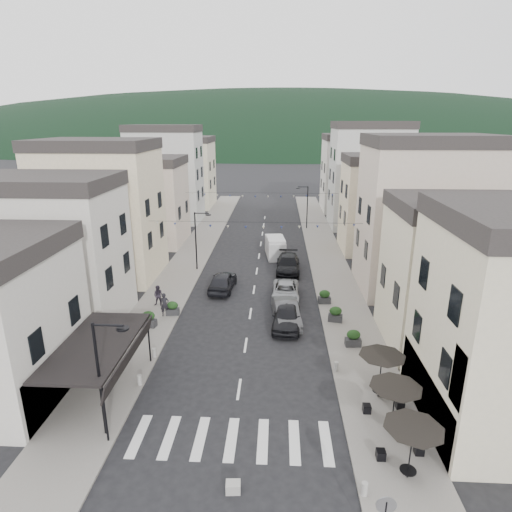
{
  "coord_description": "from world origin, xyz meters",
  "views": [
    {
      "loc": [
        2.05,
        -14.74,
        14.55
      ],
      "look_at": [
        0.23,
        20.02,
        3.5
      ],
      "focal_mm": 30.0,
      "sensor_mm": 36.0,
      "label": 1
    }
  ],
  "objects_px": {
    "parked_car_e": "(223,281)",
    "pedestrian_a": "(165,305)",
    "parked_car_c": "(286,291)",
    "delivery_van": "(275,247)",
    "pedestrian_b": "(159,296)",
    "parked_car_a": "(287,316)",
    "parked_car_d": "(288,264)",
    "parked_car_b": "(286,313)"
  },
  "relations": [
    {
      "from": "delivery_van",
      "to": "pedestrian_b",
      "type": "xyz_separation_m",
      "value": [
        -9.34,
        -14.21,
        -0.13
      ]
    },
    {
      "from": "parked_car_c",
      "to": "pedestrian_b",
      "type": "bearing_deg",
      "value": -166.39
    },
    {
      "from": "parked_car_e",
      "to": "delivery_van",
      "type": "bearing_deg",
      "value": -109.89
    },
    {
      "from": "parked_car_b",
      "to": "pedestrian_b",
      "type": "height_order",
      "value": "pedestrian_b"
    },
    {
      "from": "delivery_van",
      "to": "parked_car_c",
      "type": "bearing_deg",
      "value": -92.23
    },
    {
      "from": "parked_car_b",
      "to": "pedestrian_a",
      "type": "xyz_separation_m",
      "value": [
        -9.34,
        0.44,
        0.23
      ]
    },
    {
      "from": "parked_car_b",
      "to": "pedestrian_a",
      "type": "bearing_deg",
      "value": 169.91
    },
    {
      "from": "parked_car_b",
      "to": "parked_car_c",
      "type": "height_order",
      "value": "parked_car_b"
    },
    {
      "from": "pedestrian_a",
      "to": "parked_car_c",
      "type": "bearing_deg",
      "value": 8.88
    },
    {
      "from": "parked_car_d",
      "to": "delivery_van",
      "type": "bearing_deg",
      "value": 106.04
    },
    {
      "from": "parked_car_a",
      "to": "parked_car_d",
      "type": "bearing_deg",
      "value": 91.49
    },
    {
      "from": "parked_car_b",
      "to": "pedestrian_a",
      "type": "relative_size",
      "value": 2.67
    },
    {
      "from": "parked_car_e",
      "to": "pedestrian_b",
      "type": "relative_size",
      "value": 2.88
    },
    {
      "from": "parked_car_a",
      "to": "parked_car_e",
      "type": "relative_size",
      "value": 1.01
    },
    {
      "from": "parked_car_a",
      "to": "pedestrian_a",
      "type": "xyz_separation_m",
      "value": [
        -9.34,
        1.06,
        0.19
      ]
    },
    {
      "from": "parked_car_b",
      "to": "parked_car_c",
      "type": "xyz_separation_m",
      "value": [
        0.0,
        4.52,
        -0.12
      ]
    },
    {
      "from": "parked_car_c",
      "to": "pedestrian_a",
      "type": "distance_m",
      "value": 10.2
    },
    {
      "from": "delivery_van",
      "to": "pedestrian_b",
      "type": "relative_size",
      "value": 2.86
    },
    {
      "from": "parked_car_e",
      "to": "parked_car_b",
      "type": "bearing_deg",
      "value": 136.18
    },
    {
      "from": "pedestrian_a",
      "to": "parked_car_e",
      "type": "bearing_deg",
      "value": 42.4
    },
    {
      "from": "parked_car_b",
      "to": "parked_car_d",
      "type": "xyz_separation_m",
      "value": [
        0.34,
        11.29,
        0.01
      ]
    },
    {
      "from": "parked_car_a",
      "to": "parked_car_d",
      "type": "distance_m",
      "value": 11.91
    },
    {
      "from": "parked_car_b",
      "to": "pedestrian_a",
      "type": "distance_m",
      "value": 9.36
    },
    {
      "from": "parked_car_e",
      "to": "pedestrian_b",
      "type": "xyz_separation_m",
      "value": [
        -4.73,
        -3.89,
        0.14
      ]
    },
    {
      "from": "parked_car_c",
      "to": "delivery_van",
      "type": "distance_m",
      "value": 12.06
    },
    {
      "from": "parked_car_e",
      "to": "pedestrian_a",
      "type": "height_order",
      "value": "pedestrian_a"
    },
    {
      "from": "parked_car_e",
      "to": "parked_car_d",
      "type": "bearing_deg",
      "value": -135.36
    },
    {
      "from": "parked_car_b",
      "to": "parked_car_d",
      "type": "bearing_deg",
      "value": 80.9
    },
    {
      "from": "delivery_van",
      "to": "parked_car_b",
      "type": "bearing_deg",
      "value": -93.52
    },
    {
      "from": "parked_car_e",
      "to": "delivery_van",
      "type": "distance_m",
      "value": 11.3
    },
    {
      "from": "parked_car_c",
      "to": "pedestrian_a",
      "type": "relative_size",
      "value": 2.69
    },
    {
      "from": "parked_car_d",
      "to": "pedestrian_b",
      "type": "distance_m",
      "value": 13.93
    },
    {
      "from": "parked_car_b",
      "to": "parked_car_c",
      "type": "bearing_deg",
      "value": 82.63
    },
    {
      "from": "parked_car_b",
      "to": "parked_car_e",
      "type": "bearing_deg",
      "value": 124.61
    },
    {
      "from": "parked_car_c",
      "to": "pedestrian_a",
      "type": "bearing_deg",
      "value": -154.8
    },
    {
      "from": "pedestrian_a",
      "to": "pedestrian_b",
      "type": "bearing_deg",
      "value": 102.95
    },
    {
      "from": "parked_car_d",
      "to": "parked_car_b",
      "type": "bearing_deg",
      "value": -89.95
    },
    {
      "from": "parked_car_a",
      "to": "parked_car_b",
      "type": "bearing_deg",
      "value": 93.14
    },
    {
      "from": "pedestrian_a",
      "to": "parked_car_a",
      "type": "bearing_deg",
      "value": -21.15
    },
    {
      "from": "parked_car_d",
      "to": "parked_car_e",
      "type": "bearing_deg",
      "value": -137.77
    },
    {
      "from": "parked_car_e",
      "to": "pedestrian_a",
      "type": "distance_m",
      "value": 6.89
    },
    {
      "from": "parked_car_d",
      "to": "delivery_van",
      "type": "xyz_separation_m",
      "value": [
        -1.33,
        5.25,
        0.29
      ]
    }
  ]
}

